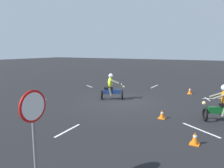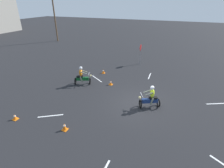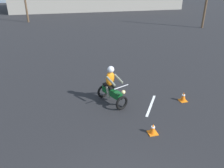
{
  "view_description": "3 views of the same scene",
  "coord_description": "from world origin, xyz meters",
  "px_view_note": "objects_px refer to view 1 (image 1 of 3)",
  "views": [
    {
      "loc": [
        11.7,
        5.76,
        3.13
      ],
      "look_at": [
        -0.23,
        -0.76,
        1.0
      ],
      "focal_mm": 35.0,
      "sensor_mm": 36.0,
      "label": 1
    },
    {
      "loc": [
        -10.86,
        -2.26,
        6.8
      ],
      "look_at": [
        0.52,
        2.37,
        0.9
      ],
      "focal_mm": 28.0,
      "sensor_mm": 36.0,
      "label": 2
    },
    {
      "loc": [
        -0.82,
        -2.38,
        4.73
      ],
      "look_at": [
        1.27,
        5.51,
        0.9
      ],
      "focal_mm": 35.0,
      "sensor_mm": 36.0,
      "label": 3
    }
  ],
  "objects_px": {
    "motorcycle_rider_background": "(222,105)",
    "traffic_cone_near_left": "(162,115)",
    "motorcycle_rider_foreground": "(111,88)",
    "stop_sign": "(34,120)",
    "traffic_cone_near_right": "(195,139)",
    "traffic_cone_mid_left": "(190,91)"
  },
  "relations": [
    {
      "from": "motorcycle_rider_background",
      "to": "traffic_cone_near_left",
      "type": "bearing_deg",
      "value": 86.31
    },
    {
      "from": "motorcycle_rider_foreground",
      "to": "stop_sign",
      "type": "height_order",
      "value": "stop_sign"
    },
    {
      "from": "stop_sign",
      "to": "traffic_cone_near_right",
      "type": "distance_m",
      "value": 5.26
    },
    {
      "from": "traffic_cone_near_left",
      "to": "traffic_cone_near_right",
      "type": "distance_m",
      "value": 2.83
    },
    {
      "from": "traffic_cone_near_right",
      "to": "stop_sign",
      "type": "bearing_deg",
      "value": -32.89
    },
    {
      "from": "stop_sign",
      "to": "motorcycle_rider_foreground",
      "type": "bearing_deg",
      "value": -161.6
    },
    {
      "from": "stop_sign",
      "to": "traffic_cone_near_right",
      "type": "relative_size",
      "value": 5.41
    },
    {
      "from": "motorcycle_rider_background",
      "to": "traffic_cone_mid_left",
      "type": "height_order",
      "value": "motorcycle_rider_background"
    },
    {
      "from": "traffic_cone_near_left",
      "to": "traffic_cone_mid_left",
      "type": "distance_m",
      "value": 6.57
    },
    {
      "from": "traffic_cone_near_left",
      "to": "traffic_cone_near_right",
      "type": "relative_size",
      "value": 0.91
    },
    {
      "from": "motorcycle_rider_background",
      "to": "traffic_cone_near_left",
      "type": "height_order",
      "value": "motorcycle_rider_background"
    },
    {
      "from": "stop_sign",
      "to": "traffic_cone_near_left",
      "type": "xyz_separation_m",
      "value": [
        -6.48,
        1.01,
        -1.45
      ]
    },
    {
      "from": "motorcycle_rider_background",
      "to": "stop_sign",
      "type": "bearing_deg",
      "value": 132.26
    },
    {
      "from": "stop_sign",
      "to": "traffic_cone_near_right",
      "type": "xyz_separation_m",
      "value": [
        -4.25,
        2.75,
        -1.43
      ]
    },
    {
      "from": "traffic_cone_mid_left",
      "to": "traffic_cone_near_left",
      "type": "bearing_deg",
      "value": -1.34
    },
    {
      "from": "motorcycle_rider_foreground",
      "to": "motorcycle_rider_background",
      "type": "distance_m",
      "value": 6.5
    },
    {
      "from": "motorcycle_rider_background",
      "to": "traffic_cone_near_right",
      "type": "bearing_deg",
      "value": 145.12
    },
    {
      "from": "traffic_cone_mid_left",
      "to": "traffic_cone_near_right",
      "type": "bearing_deg",
      "value": 10.26
    },
    {
      "from": "traffic_cone_near_right",
      "to": "traffic_cone_mid_left",
      "type": "height_order",
      "value": "traffic_cone_mid_left"
    },
    {
      "from": "traffic_cone_near_left",
      "to": "traffic_cone_near_right",
      "type": "height_order",
      "value": "traffic_cone_near_right"
    },
    {
      "from": "stop_sign",
      "to": "traffic_cone_mid_left",
      "type": "height_order",
      "value": "stop_sign"
    },
    {
      "from": "stop_sign",
      "to": "motorcycle_rider_background",
      "type": "bearing_deg",
      "value": 155.0
    }
  ]
}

